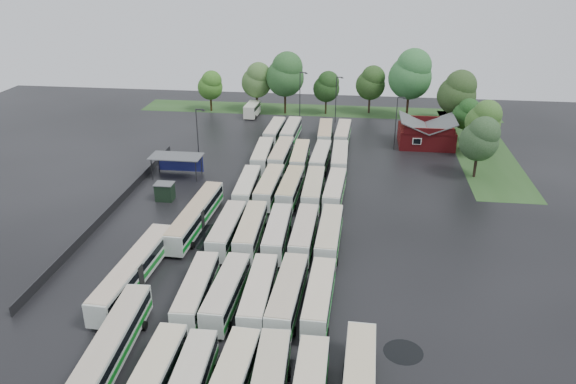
# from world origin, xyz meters

# --- Properties ---
(ground) EXTENTS (160.00, 160.00, 0.00)m
(ground) POSITION_xyz_m (0.00, 0.00, 0.00)
(ground) COLOR black
(ground) RESTS_ON ground
(brick_building) EXTENTS (10.07, 8.60, 5.39)m
(brick_building) POSITION_xyz_m (24.00, 42.77, 1.87)
(brick_building) COLOR maroon
(brick_building) RESTS_ON ground
(wash_shed) EXTENTS (8.20, 4.20, 3.58)m
(wash_shed) POSITION_xyz_m (-17.20, 22.02, 2.99)
(wash_shed) COLOR #2D2D30
(wash_shed) RESTS_ON ground
(utility_hut) EXTENTS (2.70, 2.20, 2.62)m
(utility_hut) POSITION_xyz_m (-16.20, 12.60, 1.32)
(utility_hut) COLOR black
(utility_hut) RESTS_ON ground
(grass_strip_north) EXTENTS (80.00, 10.00, 0.01)m
(grass_strip_north) POSITION_xyz_m (2.00, 64.80, 0.01)
(grass_strip_north) COLOR #284C1E
(grass_strip_north) RESTS_ON ground
(grass_strip_east) EXTENTS (10.00, 50.00, 0.01)m
(grass_strip_east) POSITION_xyz_m (34.00, 42.80, 0.01)
(grass_strip_east) COLOR #284C1E
(grass_strip_east) RESTS_ON ground
(west_fence) EXTENTS (0.10, 50.00, 1.20)m
(west_fence) POSITION_xyz_m (-22.20, 8.00, 0.60)
(west_fence) COLOR #2D2D30
(west_fence) RESTS_ON ground
(bus_r0c0) EXTENTS (2.55, 11.92, 3.32)m
(bus_r0c0) POSITION_xyz_m (-4.22, -25.92, 1.82)
(bus_r0c0) COLOR silver
(bus_r0c0) RESTS_ON ground
(bus_r1c0) EXTENTS (2.94, 11.70, 3.23)m
(bus_r1c0) POSITION_xyz_m (-4.28, -12.68, 1.78)
(bus_r1c0) COLOR silver
(bus_r1c0) RESTS_ON ground
(bus_r1c1) EXTENTS (2.82, 11.64, 3.22)m
(bus_r1c1) POSITION_xyz_m (-1.20, -12.47, 1.77)
(bus_r1c1) COLOR silver
(bus_r1c1) RESTS_ON ground
(bus_r1c2) EXTENTS (2.73, 11.76, 3.26)m
(bus_r1c2) POSITION_xyz_m (2.13, -12.45, 1.79)
(bus_r1c2) COLOR silver
(bus_r1c2) RESTS_ON ground
(bus_r1c3) EXTENTS (3.02, 12.21, 3.37)m
(bus_r1c3) POSITION_xyz_m (5.05, -12.30, 1.86)
(bus_r1c3) COLOR silver
(bus_r1c3) RESTS_ON ground
(bus_r1c4) EXTENTS (2.75, 11.56, 3.20)m
(bus_r1c4) POSITION_xyz_m (8.23, -12.24, 1.76)
(bus_r1c4) COLOR silver
(bus_r1c4) RESTS_ON ground
(bus_r2c0) EXTENTS (2.62, 11.78, 3.27)m
(bus_r2c0) POSITION_xyz_m (-4.23, 0.93, 1.80)
(bus_r2c0) COLOR silver
(bus_r2c0) RESTS_ON ground
(bus_r2c1) EXTENTS (2.79, 11.90, 3.30)m
(bus_r2c1) POSITION_xyz_m (-1.27, 1.15, 1.81)
(bus_r2c1) COLOR silver
(bus_r2c1) RESTS_ON ground
(bus_r2c2) EXTENTS (2.68, 11.60, 3.22)m
(bus_r2c2) POSITION_xyz_m (2.07, 1.01, 1.77)
(bus_r2c2) COLOR silver
(bus_r2c2) RESTS_ON ground
(bus_r2c3) EXTENTS (2.64, 11.75, 3.26)m
(bus_r2c3) POSITION_xyz_m (5.36, 1.15, 1.79)
(bus_r2c3) COLOR silver
(bus_r2c3) RESTS_ON ground
(bus_r2c4) EXTENTS (2.85, 12.15, 3.37)m
(bus_r2c4) POSITION_xyz_m (8.45, 1.04, 1.85)
(bus_r2c4) COLOR silver
(bus_r2c4) RESTS_ON ground
(bus_r3c0) EXTENTS (2.81, 11.65, 3.22)m
(bus_r3c0) POSITION_xyz_m (-4.34, 14.49, 1.77)
(bus_r3c0) COLOR silver
(bus_r3c0) RESTS_ON ground
(bus_r3c1) EXTENTS (2.88, 11.95, 3.31)m
(bus_r3c1) POSITION_xyz_m (-1.15, 15.06, 1.82)
(bus_r3c1) COLOR silver
(bus_r3c1) RESTS_ON ground
(bus_r3c2) EXTENTS (2.93, 11.81, 3.26)m
(bus_r3c2) POSITION_xyz_m (1.96, 15.02, 1.80)
(bus_r3c2) COLOR silver
(bus_r3c2) RESTS_ON ground
(bus_r3c3) EXTENTS (2.61, 11.99, 3.33)m
(bus_r3c3) POSITION_xyz_m (5.33, 14.83, 1.83)
(bus_r3c3) COLOR silver
(bus_r3c3) RESTS_ON ground
(bus_r3c4) EXTENTS (2.97, 11.61, 3.20)m
(bus_r3c4) POSITION_xyz_m (8.41, 15.09, 1.76)
(bus_r3c4) COLOR silver
(bus_r3c4) RESTS_ON ground
(bus_r4c0) EXTENTS (2.95, 11.92, 3.29)m
(bus_r4c0) POSITION_xyz_m (-4.42, 28.23, 1.81)
(bus_r4c0) COLOR silver
(bus_r4c0) RESTS_ON ground
(bus_r4c1) EXTENTS (2.86, 12.13, 3.36)m
(bus_r4c1) POSITION_xyz_m (-1.28, 28.74, 1.85)
(bus_r4c1) COLOR silver
(bus_r4c1) RESTS_ON ground
(bus_r4c2) EXTENTS (2.65, 11.54, 3.20)m
(bus_r4c2) POSITION_xyz_m (1.96, 28.27, 1.76)
(bus_r4c2) COLOR silver
(bus_r4c2) RESTS_ON ground
(bus_r4c3) EXTENTS (2.93, 11.70, 3.23)m
(bus_r4c3) POSITION_xyz_m (5.38, 28.31, 1.78)
(bus_r4c3) COLOR silver
(bus_r4c3) RESTS_ON ground
(bus_r4c4) EXTENTS (2.65, 11.90, 3.30)m
(bus_r4c4) POSITION_xyz_m (8.58, 28.19, 1.82)
(bus_r4c4) COLOR silver
(bus_r4c4) RESTS_ON ground
(bus_r5c0) EXTENTS (2.80, 11.50, 3.18)m
(bus_r5c0) POSITION_xyz_m (-4.40, 42.01, 1.75)
(bus_r5c0) COLOR silver
(bus_r5c0) RESTS_ON ground
(bus_r5c1) EXTENTS (2.84, 11.78, 3.26)m
(bus_r5c1) POSITION_xyz_m (-1.27, 42.14, 1.79)
(bus_r5c1) COLOR silver
(bus_r5c1) RESTS_ON ground
(bus_r5c3) EXTENTS (2.80, 11.66, 3.23)m
(bus_r5c3) POSITION_xyz_m (5.26, 41.78, 1.77)
(bus_r5c3) COLOR silver
(bus_r5c3) RESTS_ON ground
(bus_r5c4) EXTENTS (2.84, 11.51, 3.18)m
(bus_r5c4) POSITION_xyz_m (8.58, 42.03, 1.75)
(bus_r5c4) COLOR silver
(bus_r5c4) RESTS_ON ground
(artic_bus_west_a) EXTENTS (3.24, 17.24, 3.18)m
(artic_bus_west_a) POSITION_xyz_m (-9.29, -22.71, 1.76)
(artic_bus_west_a) COLOR silver
(artic_bus_west_a) RESTS_ON ground
(artic_bus_west_b) EXTENTS (3.25, 17.28, 3.19)m
(artic_bus_west_b) POSITION_xyz_m (-9.20, 4.45, 1.77)
(artic_bus_west_b) COLOR silver
(artic_bus_west_b) RESTS_ON ground
(artic_bus_west_c) EXTENTS (3.23, 17.40, 3.21)m
(artic_bus_west_c) POSITION_xyz_m (-12.14, -9.68, 1.78)
(artic_bus_west_c) COLOR silver
(artic_bus_west_c) RESTS_ON ground
(minibus) EXTENTS (2.71, 6.60, 2.84)m
(minibus) POSITION_xyz_m (-11.79, 58.07, 1.58)
(minibus) COLOR white
(minibus) RESTS_ON ground
(tree_north_0) EXTENTS (5.56, 5.56, 9.21)m
(tree_north_0) POSITION_xyz_m (-21.65, 61.24, 5.92)
(tree_north_0) COLOR #372611
(tree_north_0) RESTS_ON ground
(tree_north_1) EXTENTS (6.69, 6.69, 11.08)m
(tree_north_1) POSITION_xyz_m (-11.30, 62.42, 7.12)
(tree_north_1) COLOR black
(tree_north_1) RESTS_ON ground
(tree_north_2) EXTENTS (8.28, 8.28, 13.71)m
(tree_north_2) POSITION_xyz_m (-4.75, 61.26, 8.82)
(tree_north_2) COLOR #302211
(tree_north_2) RESTS_ON ground
(tree_north_3) EXTENTS (5.79, 5.79, 9.59)m
(tree_north_3) POSITION_xyz_m (4.21, 62.10, 6.17)
(tree_north_3) COLOR #2F2212
(tree_north_3) RESTS_ON ground
(tree_north_4) EXTENTS (6.44, 6.44, 10.67)m
(tree_north_4) POSITION_xyz_m (13.79, 64.01, 6.86)
(tree_north_4) COLOR #3C291E
(tree_north_4) RESTS_ON ground
(tree_north_5) EXTENTS (9.08, 9.08, 15.04)m
(tree_north_5) POSITION_xyz_m (21.91, 60.68, 9.68)
(tree_north_5) COLOR #372213
(tree_north_5) RESTS_ON ground
(tree_north_6) EXTENTS (5.33, 5.33, 8.82)m
(tree_north_6) POSITION_xyz_m (30.44, 60.81, 5.67)
(tree_north_6) COLOR #302214
(tree_north_6) RESTS_ON ground
(tree_east_0) EXTENTS (6.11, 6.11, 10.12)m
(tree_east_0) POSITION_xyz_m (30.47, 27.51, 6.51)
(tree_east_0) COLOR black
(tree_east_0) RESTS_ON ground
(tree_east_1) EXTENTS (6.11, 6.11, 10.13)m
(tree_east_1) POSITION_xyz_m (33.04, 38.27, 6.51)
(tree_east_1) COLOR black
(tree_east_1) RESTS_ON ground
(tree_east_2) EXTENTS (5.05, 5.05, 8.37)m
(tree_east_2) POSITION_xyz_m (31.47, 46.14, 5.38)
(tree_east_2) COLOR black
(tree_east_2) RESTS_ON ground
(tree_east_3) EXTENTS (7.52, 7.52, 12.45)m
(tree_east_3) POSITION_xyz_m (30.48, 52.30, 8.01)
(tree_east_3) COLOR #301D13
(tree_east_3) RESTS_ON ground
(tree_east_4) EXTENTS (5.92, 5.92, 9.81)m
(tree_east_4) POSITION_xyz_m (30.87, 59.41, 6.31)
(tree_east_4) COLOR black
(tree_east_4) RESTS_ON ground
(lamp_post_ne) EXTENTS (1.51, 0.29, 9.80)m
(lamp_post_ne) POSITION_xyz_m (18.18, 39.60, 5.69)
(lamp_post_ne) COLOR #2D2D30
(lamp_post_ne) RESTS_ON ground
(lamp_post_nw) EXTENTS (1.60, 0.31, 10.41)m
(lamp_post_nw) POSITION_xyz_m (-14.36, 25.11, 6.05)
(lamp_post_nw) COLOR #2D2D30
(lamp_post_nw) RESTS_ON ground
(lamp_post_back_w) EXTENTS (1.63, 0.32, 10.59)m
(lamp_post_back_w) POSITION_xyz_m (-0.83, 55.02, 6.15)
(lamp_post_back_w) COLOR #2D2D30
(lamp_post_back_w) RESTS_ON ground
(lamp_post_back_e) EXTENTS (1.49, 0.29, 9.70)m
(lamp_post_back_e) POSITION_xyz_m (6.64, 55.70, 5.63)
(lamp_post_back_e) COLOR #2D2D30
(lamp_post_back_e) RESTS_ON ground
(puddle_0) EXTENTS (5.67, 5.67, 0.01)m
(puddle_0) POSITION_xyz_m (0.68, -22.60, 0.00)
(puddle_0) COLOR black
(puddle_0) RESTS_ON ground
(puddle_1) EXTENTS (2.83, 2.83, 0.01)m
(puddle_1) POSITION_xyz_m (6.41, -21.06, 0.00)
(puddle_1) COLOR black
(puddle_1) RESTS_ON ground
(puddle_2) EXTENTS (7.40, 7.40, 0.01)m
(puddle_2) POSITION_xyz_m (-6.16, 2.27, 0.00)
(puddle_2) COLOR black
(puddle_2) RESTS_ON ground
(puddle_3) EXTENTS (4.48, 4.48, 0.01)m
(puddle_3) POSITION_xyz_m (4.31, -3.62, 0.00)
(puddle_3) COLOR black
(puddle_3) RESTS_ON ground
(puddle_4) EXTENTS (3.66, 3.66, 0.01)m
(puddle_4) POSITION_xyz_m (16.37, -17.36, 0.00)
(puddle_4) COLOR black
(puddle_4) RESTS_ON ground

